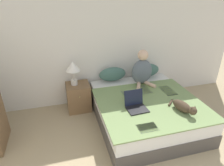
{
  "coord_description": "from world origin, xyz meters",
  "views": [
    {
      "loc": [
        -1.06,
        -0.19,
        2.29
      ],
      "look_at": [
        -0.28,
        2.64,
        0.86
      ],
      "focal_mm": 32.0,
      "sensor_mm": 36.0,
      "label": 1
    }
  ],
  "objects_px": {
    "bed": "(145,110)",
    "pillow_near": "(112,74)",
    "laptop_open": "(136,105)",
    "nightstand": "(79,97)",
    "table_lamp": "(73,68)",
    "person_sitting": "(142,70)",
    "pillow_far": "(147,70)",
    "cat_tabby": "(184,107)"
  },
  "relations": [
    {
      "from": "pillow_far",
      "to": "nightstand",
      "type": "height_order",
      "value": "pillow_far"
    },
    {
      "from": "pillow_near",
      "to": "nightstand",
      "type": "xyz_separation_m",
      "value": [
        -0.73,
        -0.09,
        -0.38
      ]
    },
    {
      "from": "cat_tabby",
      "to": "table_lamp",
      "type": "bearing_deg",
      "value": -144.72
    },
    {
      "from": "bed",
      "to": "table_lamp",
      "type": "distance_m",
      "value": 1.55
    },
    {
      "from": "pillow_far",
      "to": "laptop_open",
      "type": "relative_size",
      "value": 1.66
    },
    {
      "from": "bed",
      "to": "laptop_open",
      "type": "distance_m",
      "value": 0.5
    },
    {
      "from": "bed",
      "to": "nightstand",
      "type": "distance_m",
      "value": 1.35
    },
    {
      "from": "person_sitting",
      "to": "pillow_near",
      "type": "bearing_deg",
      "value": 152.11
    },
    {
      "from": "bed",
      "to": "nightstand",
      "type": "relative_size",
      "value": 3.52
    },
    {
      "from": "pillow_near",
      "to": "pillow_far",
      "type": "height_order",
      "value": "same"
    },
    {
      "from": "pillow_near",
      "to": "pillow_far",
      "type": "distance_m",
      "value": 0.76
    },
    {
      "from": "cat_tabby",
      "to": "table_lamp",
      "type": "relative_size",
      "value": 1.2
    },
    {
      "from": "pillow_far",
      "to": "laptop_open",
      "type": "distance_m",
      "value": 1.29
    },
    {
      "from": "pillow_near",
      "to": "cat_tabby",
      "type": "xyz_separation_m",
      "value": [
        0.77,
        -1.39,
        -0.06
      ]
    },
    {
      "from": "pillow_near",
      "to": "cat_tabby",
      "type": "height_order",
      "value": "pillow_near"
    },
    {
      "from": "laptop_open",
      "to": "person_sitting",
      "type": "bearing_deg",
      "value": 58.43
    },
    {
      "from": "pillow_far",
      "to": "table_lamp",
      "type": "distance_m",
      "value": 1.57
    },
    {
      "from": "bed",
      "to": "pillow_near",
      "type": "relative_size",
      "value": 3.46
    },
    {
      "from": "pillow_near",
      "to": "nightstand",
      "type": "height_order",
      "value": "pillow_near"
    },
    {
      "from": "bed",
      "to": "person_sitting",
      "type": "xyz_separation_m",
      "value": [
        0.15,
        0.56,
        0.55
      ]
    },
    {
      "from": "pillow_far",
      "to": "laptop_open",
      "type": "bearing_deg",
      "value": -121.59
    },
    {
      "from": "cat_tabby",
      "to": "person_sitting",
      "type": "bearing_deg",
      "value": 177.81
    },
    {
      "from": "person_sitting",
      "to": "cat_tabby",
      "type": "height_order",
      "value": "person_sitting"
    },
    {
      "from": "person_sitting",
      "to": "nightstand",
      "type": "relative_size",
      "value": 1.27
    },
    {
      "from": "pillow_near",
      "to": "person_sitting",
      "type": "bearing_deg",
      "value": -27.89
    },
    {
      "from": "bed",
      "to": "table_lamp",
      "type": "bearing_deg",
      "value": 146.56
    },
    {
      "from": "bed",
      "to": "person_sitting",
      "type": "bearing_deg",
      "value": 75.28
    },
    {
      "from": "pillow_far",
      "to": "cat_tabby",
      "type": "bearing_deg",
      "value": -89.74
    },
    {
      "from": "cat_tabby",
      "to": "table_lamp",
      "type": "distance_m",
      "value": 2.07
    },
    {
      "from": "bed",
      "to": "pillow_near",
      "type": "xyz_separation_m",
      "value": [
        -0.38,
        0.84,
        0.4
      ]
    },
    {
      "from": "bed",
      "to": "cat_tabby",
      "type": "bearing_deg",
      "value": -55.05
    },
    {
      "from": "bed",
      "to": "nightstand",
      "type": "height_order",
      "value": "nightstand"
    },
    {
      "from": "cat_tabby",
      "to": "bed",
      "type": "bearing_deg",
      "value": -159.36
    },
    {
      "from": "person_sitting",
      "to": "laptop_open",
      "type": "bearing_deg",
      "value": -118.38
    },
    {
      "from": "nightstand",
      "to": "person_sitting",
      "type": "bearing_deg",
      "value": -8.71
    },
    {
      "from": "pillow_near",
      "to": "laptop_open",
      "type": "distance_m",
      "value": 1.11
    },
    {
      "from": "laptop_open",
      "to": "nightstand",
      "type": "height_order",
      "value": "laptop_open"
    },
    {
      "from": "bed",
      "to": "person_sitting",
      "type": "distance_m",
      "value": 0.8
    },
    {
      "from": "pillow_near",
      "to": "bed",
      "type": "bearing_deg",
      "value": -65.63
    },
    {
      "from": "bed",
      "to": "cat_tabby",
      "type": "xyz_separation_m",
      "value": [
        0.39,
        -0.55,
        0.34
      ]
    },
    {
      "from": "table_lamp",
      "to": "bed",
      "type": "bearing_deg",
      "value": -33.44
    },
    {
      "from": "laptop_open",
      "to": "table_lamp",
      "type": "distance_m",
      "value": 1.4
    }
  ]
}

